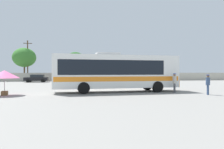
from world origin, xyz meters
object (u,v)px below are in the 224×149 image
(passenger_waiting_on_apron, at_px, (208,83))
(roadside_tree_midleft, at_px, (76,60))
(attendant_by_bus_door, at_px, (175,82))
(parked_car_leftmost_black, at_px, (37,78))
(parked_car_second_red, at_px, (71,78))
(parked_car_third_grey, at_px, (99,78))
(utility_pole_near, at_px, (28,60))
(vendor_umbrella_near_gate_pink, at_px, (4,75))
(coach_bus_white_orange, at_px, (115,71))
(roadside_tree_left, at_px, (24,58))

(passenger_waiting_on_apron, distance_m, roadside_tree_midleft, 35.69)
(attendant_by_bus_door, xyz_separation_m, parked_car_leftmost_black, (-16.69, 22.46, -0.25))
(parked_car_leftmost_black, xyz_separation_m, parked_car_second_red, (6.32, 0.35, 0.00))
(parked_car_leftmost_black, xyz_separation_m, parked_car_third_grey, (11.87, 0.02, 0.01))
(passenger_waiting_on_apron, bearing_deg, utility_pole_near, 125.19)
(vendor_umbrella_near_gate_pink, relative_size, utility_pole_near, 0.27)
(attendant_by_bus_door, distance_m, parked_car_leftmost_black, 27.98)
(parked_car_second_red, xyz_separation_m, utility_pole_near, (-9.34, 5.74, 3.76))
(parked_car_leftmost_black, bearing_deg, utility_pole_near, 116.38)
(coach_bus_white_orange, xyz_separation_m, passenger_waiting_on_apron, (7.28, -3.58, -1.02))
(coach_bus_white_orange, xyz_separation_m, roadside_tree_midleft, (-4.28, 29.99, 2.67))
(parked_car_third_grey, bearing_deg, parked_car_second_red, 176.62)
(parked_car_second_red, bearing_deg, parked_car_third_grey, -3.38)
(roadside_tree_left, distance_m, roadside_tree_midleft, 11.16)
(parked_car_third_grey, relative_size, roadside_tree_left, 0.57)
(vendor_umbrella_near_gate_pink, height_order, parked_car_third_grey, vendor_umbrella_near_gate_pink)
(parked_car_leftmost_black, distance_m, parked_car_third_grey, 11.87)
(coach_bus_white_orange, bearing_deg, parked_car_third_grey, 88.57)
(parked_car_leftmost_black, bearing_deg, parked_car_third_grey, 0.10)
(utility_pole_near, bearing_deg, passenger_waiting_on_apron, -54.81)
(coach_bus_white_orange, xyz_separation_m, parked_car_leftmost_black, (-11.35, 21.02, -1.22))
(passenger_waiting_on_apron, distance_m, utility_pole_near, 37.73)
(parked_car_third_grey, xyz_separation_m, roadside_tree_midleft, (-4.81, 8.94, 3.88))
(parked_car_leftmost_black, height_order, parked_car_third_grey, parked_car_third_grey)
(passenger_waiting_on_apron, xyz_separation_m, parked_car_leftmost_black, (-18.62, 24.61, -0.20))
(parked_car_third_grey, relative_size, roadside_tree_midleft, 0.61)
(attendant_by_bus_door, height_order, roadside_tree_left, roadside_tree_left)
(passenger_waiting_on_apron, bearing_deg, attendant_by_bus_door, 132.06)
(vendor_umbrella_near_gate_pink, distance_m, utility_pole_near, 29.07)
(vendor_umbrella_near_gate_pink, xyz_separation_m, roadside_tree_midleft, (5.16, 31.39, 2.95))
(vendor_umbrella_near_gate_pink, height_order, parked_car_leftmost_black, vendor_umbrella_near_gate_pink)
(passenger_waiting_on_apron, height_order, parked_car_leftmost_black, passenger_waiting_on_apron)
(parked_car_second_red, bearing_deg, passenger_waiting_on_apron, -63.76)
(coach_bus_white_orange, bearing_deg, parked_car_second_red, 103.23)
(coach_bus_white_orange, relative_size, utility_pole_near, 1.38)
(coach_bus_white_orange, bearing_deg, roadside_tree_left, 118.71)
(attendant_by_bus_door, relative_size, parked_car_leftmost_black, 0.42)
(roadside_tree_midleft, bearing_deg, attendant_by_bus_door, -72.98)
(parked_car_second_red, height_order, roadside_tree_left, roadside_tree_left)
(passenger_waiting_on_apron, height_order, roadside_tree_midleft, roadside_tree_midleft)
(roadside_tree_left, bearing_deg, parked_car_leftmost_black, -60.21)
(parked_car_leftmost_black, bearing_deg, passenger_waiting_on_apron, -52.88)
(parked_car_second_red, distance_m, parked_car_third_grey, 5.56)
(attendant_by_bus_door, height_order, passenger_waiting_on_apron, attendant_by_bus_door)
(parked_car_second_red, bearing_deg, coach_bus_white_orange, -76.77)
(utility_pole_near, bearing_deg, parked_car_leftmost_black, -63.62)
(parked_car_second_red, relative_size, roadside_tree_left, 0.64)
(roadside_tree_left, relative_size, roadside_tree_midleft, 1.08)
(parked_car_second_red, distance_m, roadside_tree_left, 12.78)
(attendant_by_bus_door, height_order, parked_car_leftmost_black, attendant_by_bus_door)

